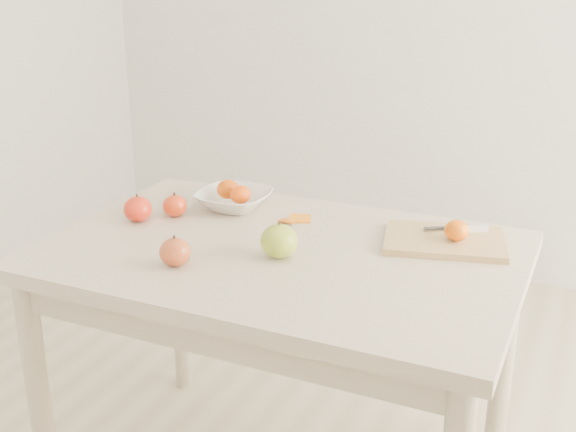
% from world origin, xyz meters
% --- Properties ---
extents(table, '(1.20, 0.80, 0.75)m').
position_xyz_m(table, '(0.00, 0.00, 0.65)').
color(table, '#C1AA92').
rests_on(table, ground).
extents(cutting_board, '(0.35, 0.29, 0.02)m').
position_xyz_m(cutting_board, '(0.38, 0.20, 0.76)').
color(cutting_board, tan).
rests_on(cutting_board, table).
extents(board_tangerine, '(0.06, 0.06, 0.05)m').
position_xyz_m(board_tangerine, '(0.41, 0.19, 0.80)').
color(board_tangerine, '#D56007').
rests_on(board_tangerine, cutting_board).
extents(fruit_bowl, '(0.21, 0.21, 0.05)m').
position_xyz_m(fruit_bowl, '(-0.25, 0.22, 0.78)').
color(fruit_bowl, white).
rests_on(fruit_bowl, table).
extents(bowl_tangerine_near, '(0.07, 0.07, 0.06)m').
position_xyz_m(bowl_tangerine_near, '(-0.28, 0.23, 0.80)').
color(bowl_tangerine_near, '#D54D07').
rests_on(bowl_tangerine_near, fruit_bowl).
extents(bowl_tangerine_far, '(0.06, 0.06, 0.05)m').
position_xyz_m(bowl_tangerine_far, '(-0.22, 0.21, 0.80)').
color(bowl_tangerine_far, '#E54D08').
rests_on(bowl_tangerine_far, fruit_bowl).
extents(orange_peel_a, '(0.07, 0.06, 0.01)m').
position_xyz_m(orange_peel_a, '(-0.03, 0.20, 0.75)').
color(orange_peel_a, orange).
rests_on(orange_peel_a, table).
extents(orange_peel_b, '(0.05, 0.04, 0.01)m').
position_xyz_m(orange_peel_b, '(-0.06, 0.18, 0.75)').
color(orange_peel_b, '#C45B0D').
rests_on(orange_peel_b, table).
extents(paring_knife, '(0.16, 0.09, 0.01)m').
position_xyz_m(paring_knife, '(0.42, 0.27, 0.78)').
color(paring_knife, white).
rests_on(paring_knife, cutting_board).
extents(apple_green, '(0.09, 0.09, 0.08)m').
position_xyz_m(apple_green, '(0.02, -0.05, 0.79)').
color(apple_green, olive).
rests_on(apple_green, table).
extents(apple_red_c, '(0.08, 0.08, 0.07)m').
position_xyz_m(apple_red_c, '(-0.18, -0.20, 0.78)').
color(apple_red_c, maroon).
rests_on(apple_red_c, table).
extents(apple_red_d, '(0.08, 0.08, 0.07)m').
position_xyz_m(apple_red_d, '(-0.44, 0.01, 0.79)').
color(apple_red_d, '#9D050A').
rests_on(apple_red_d, table).
extents(apple_red_a, '(0.07, 0.07, 0.06)m').
position_xyz_m(apple_red_a, '(-0.37, 0.09, 0.78)').
color(apple_red_a, '#A1140F').
rests_on(apple_red_a, table).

